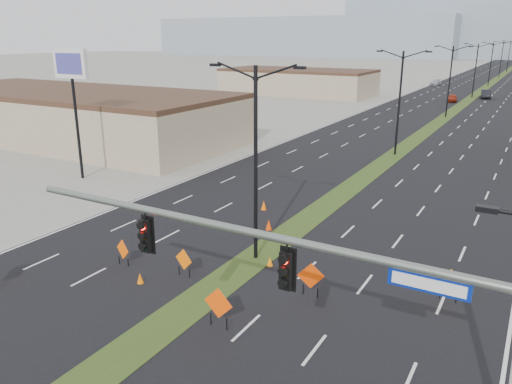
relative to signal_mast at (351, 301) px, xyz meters
The scene contains 27 objects.
road_surface 98.49m from the signal_mast, 94.99° to the left, with size 25.00×400.00×0.02m, color black.
median_strip 98.49m from the signal_mast, 94.99° to the left, with size 2.00×400.00×0.04m, color #2E4017.
building_sw_near 51.83m from the signal_mast, 147.26° to the left, with size 40.00×16.00×5.00m, color tan.
building_sw_far 92.41m from the signal_mast, 116.04° to the left, with size 30.00×14.00×4.50m, color tan.
mesa_west 306.35m from the signal_mast, 114.82° to the left, with size 180.00×50.00×22.00m, color #8A9BAB.
mesa_backdrop 320.53m from the signal_mast, 96.91° to the left, with size 140.00×50.00×32.00m, color #8A9BAB.
signal_mast is the anchor object (origin of this frame).
streetlight_0 13.18m from the signal_mast, 130.54° to the left, with size 5.15×0.24×10.02m.
streetlight_1 38.96m from the signal_mast, 102.69° to the left, with size 5.15×0.24×10.02m.
streetlight_2 66.56m from the signal_mast, 97.39° to the left, with size 5.15×0.24×10.02m.
streetlight_3 94.39m from the signal_mast, 95.20° to the left, with size 5.15×0.24×10.02m.
streetlight_4 122.30m from the signal_mast, 94.01° to the left, with size 5.15×0.24×10.02m.
streetlight_5 150.25m from the signal_mast, 93.26° to the left, with size 5.15×0.24×10.02m.
streetlight_6 178.21m from the signal_mast, 92.75° to the left, with size 5.15×0.24×10.02m.
car_left 86.03m from the signal_mast, 97.21° to the left, with size 1.58×3.94×1.34m, color maroon.
car_mid 94.32m from the signal_mast, 93.74° to the left, with size 1.69×4.84×1.59m, color black.
car_far 118.30m from the signal_mast, 99.56° to the left, with size 1.86×4.58×1.33m, color #A5AAAF.
construction_sign_1 15.72m from the signal_mast, 157.32° to the left, with size 1.04×0.32×1.42m.
construction_sign_2 12.97m from the signal_mast, 148.67° to the left, with size 1.08×0.21×1.45m.
construction_sign_3 8.32m from the signal_mast, 151.87° to the left, with size 1.33×0.05×1.77m.
construction_sign_4 9.65m from the signal_mast, 119.60° to the left, with size 1.14×0.52×1.64m.
construction_sign_5 11.11m from the signal_mast, 83.72° to the left, with size 1.12×0.46×1.57m.
cone_0 13.63m from the signal_mast, 158.14° to the left, with size 0.33×0.33×0.55m, color orange.
cone_1 17.65m from the signal_mast, 125.37° to the left, with size 0.40×0.40×0.67m, color #E33E04.
cone_2 12.91m from the signal_mast, 127.99° to the left, with size 0.32×0.32×0.53m, color orange.
cone_3 21.24m from the signal_mast, 125.06° to the left, with size 0.39×0.39×0.65m, color #FB5F05.
pole_sign_west 33.59m from the signal_mast, 150.30° to the left, with size 3.40×0.47×10.40m.
Camera 1 is at (12.09, -9.10, 11.30)m, focal length 35.00 mm.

